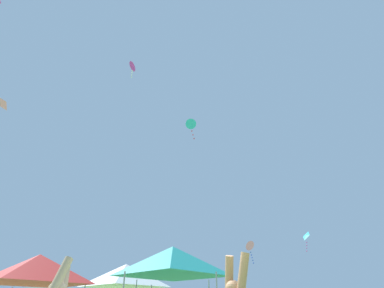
{
  "coord_description": "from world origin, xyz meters",
  "views": [
    {
      "loc": [
        -0.39,
        -4.67,
        1.42
      ],
      "look_at": [
        0.29,
        16.1,
        13.13
      ],
      "focal_mm": 27.71,
      "sensor_mm": 36.0,
      "label": 1
    }
  ],
  "objects": [
    {
      "name": "canopy_tent_white",
      "position": [
        -3.14,
        11.22,
        2.92
      ],
      "size": [
        3.21,
        3.21,
        3.44
      ],
      "color": "#9E9EA3",
      "rests_on": "ground"
    },
    {
      "name": "canopy_tent_teal",
      "position": [
        -0.75,
        7.79,
        3.13
      ],
      "size": [
        3.44,
        3.44,
        3.68
      ],
      "color": "#9E9EA3",
      "rests_on": "ground"
    },
    {
      "name": "canopy_tent_red",
      "position": [
        -5.27,
        6.26,
        2.64
      ],
      "size": [
        2.91,
        2.91,
        3.11
      ],
      "color": "#9E9EA3",
      "rests_on": "ground"
    },
    {
      "name": "kite_pink_delta",
      "position": [
        7.19,
        29.55,
        7.7
      ],
      "size": [
        1.36,
        1.22,
        2.41
      ],
      "color": "pink"
    },
    {
      "name": "kite_pink_diamond",
      "position": [
        -14.34,
        13.97,
        15.28
      ],
      "size": [
        0.95,
        1.1,
        0.51
      ],
      "color": "pink"
    },
    {
      "name": "kite_cyan_diamond",
      "position": [
        12.34,
        26.1,
        8.05
      ],
      "size": [
        0.85,
        0.85,
        1.9
      ],
      "color": "#2DB7CC"
    },
    {
      "name": "kite_magenta_delta",
      "position": [
        -5.85,
        18.58,
        23.74
      ],
      "size": [
        1.03,
        1.27,
        2.35
      ],
      "color": "#D6389E"
    },
    {
      "name": "kite_cyan_delta",
      "position": [
        0.48,
        26.06,
        21.56
      ],
      "size": [
        1.35,
        1.06,
        2.72
      ],
      "color": "#2DB7CC"
    }
  ]
}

